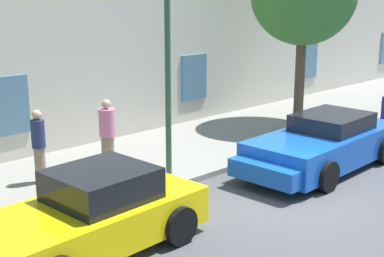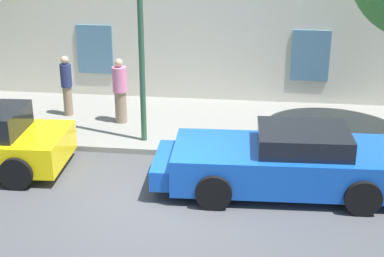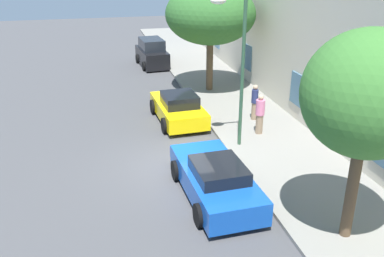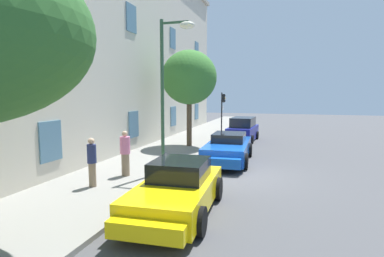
% 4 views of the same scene
% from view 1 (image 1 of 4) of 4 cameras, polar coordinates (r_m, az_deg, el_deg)
% --- Properties ---
extents(ground_plane, '(80.00, 80.00, 0.00)m').
position_cam_1_polar(ground_plane, '(12.46, 10.36, -7.30)').
color(ground_plane, '#444447').
extents(sidewalk, '(60.00, 4.20, 0.14)m').
position_cam_1_polar(sidewalk, '(15.28, -3.17, -2.71)').
color(sidewalk, gray).
rests_on(sidewalk, ground).
extents(sportscar_red_lead, '(4.63, 2.30, 1.45)m').
position_cam_1_polar(sportscar_red_lead, '(9.93, -11.12, -9.12)').
color(sportscar_red_lead, yellow).
rests_on(sportscar_red_lead, ground).
extents(sportscar_yellow_flank, '(5.14, 2.32, 1.37)m').
position_cam_1_polar(sportscar_yellow_flank, '(14.49, 12.89, -1.72)').
color(sportscar_yellow_flank, '#144CB2').
rests_on(sportscar_yellow_flank, ground).
extents(pedestrian_admiring, '(0.35, 0.35, 1.71)m').
position_cam_1_polar(pedestrian_admiring, '(13.19, -15.30, -1.65)').
color(pedestrian_admiring, '#8C7259').
rests_on(pedestrian_admiring, sidewalk).
extents(pedestrian_strolling, '(0.54, 0.54, 1.77)m').
position_cam_1_polar(pedestrian_strolling, '(13.69, -8.59, -0.65)').
color(pedestrian_strolling, '#8C7259').
rests_on(pedestrian_strolling, sidewalk).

